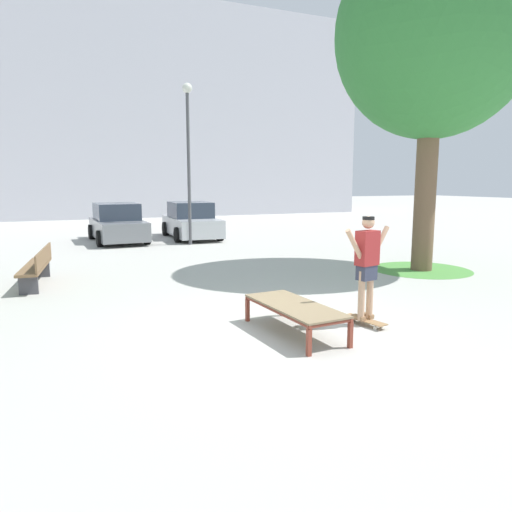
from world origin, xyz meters
name	(u,v)px	position (x,y,z in m)	size (l,w,h in m)	color
ground_plane	(279,328)	(0.00, 0.00, 0.00)	(120.00, 120.00, 0.00)	#B7B5AD
building_facade	(85,108)	(-0.90, 26.85, 7.06)	(38.88, 4.00, 14.13)	silver
skate_box	(294,307)	(0.10, -0.34, 0.41)	(0.90, 1.95, 0.46)	brown
skateboard	(365,320)	(1.38, -0.41, 0.08)	(0.37, 0.82, 0.09)	#9E754C
skater	(367,261)	(1.38, -0.41, 1.07)	(0.99, 0.34, 1.69)	tan
tree_near_right	(434,35)	(5.75, 3.09, 5.94)	(4.90, 4.90, 8.54)	brown
grass_patch_near_right	(421,270)	(5.75, 3.09, 0.00)	(2.60, 2.60, 0.01)	#519342
car_grey	(117,224)	(-0.90, 12.67, 0.69)	(2.03, 4.26, 1.50)	slate
car_silver	(191,221)	(2.09, 12.68, 0.69)	(2.04, 4.26, 1.50)	#B7BABF
park_bench	(37,266)	(-3.62, 5.08, 0.45)	(0.71, 2.43, 0.83)	brown
light_post	(188,140)	(1.47, 10.58, 3.83)	(0.36, 0.36, 5.83)	#4C4C51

